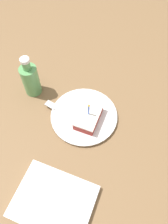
{
  "coord_description": "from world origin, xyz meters",
  "views": [
    {
      "loc": [
        -0.16,
        0.36,
        0.7
      ],
      "look_at": [
        -0.01,
        -0.03,
        0.04
      ],
      "focal_mm": 35.0,
      "sensor_mm": 36.0,
      "label": 1
    }
  ],
  "objects_px": {
    "plate": "(84,116)",
    "marble_board": "(54,201)",
    "cake_slice": "(88,117)",
    "fork": "(62,111)",
    "bottle": "(31,79)"
  },
  "relations": [
    {
      "from": "fork",
      "to": "bottle",
      "type": "xyz_separation_m",
      "value": [
        0.15,
        -0.06,
        0.05
      ]
    },
    {
      "from": "fork",
      "to": "bottle",
      "type": "distance_m",
      "value": 0.17
    },
    {
      "from": "bottle",
      "to": "marble_board",
      "type": "distance_m",
      "value": 0.44
    },
    {
      "from": "cake_slice",
      "to": "bottle",
      "type": "relative_size",
      "value": 0.68
    },
    {
      "from": "fork",
      "to": "bottle",
      "type": "relative_size",
      "value": 1.01
    },
    {
      "from": "plate",
      "to": "bottle",
      "type": "height_order",
      "value": "bottle"
    },
    {
      "from": "cake_slice",
      "to": "bottle",
      "type": "xyz_separation_m",
      "value": [
        0.25,
        -0.05,
        0.03
      ]
    },
    {
      "from": "marble_board",
      "to": "cake_slice",
      "type": "bearing_deg",
      "value": -89.39
    },
    {
      "from": "bottle",
      "to": "cake_slice",
      "type": "bearing_deg",
      "value": 168.03
    },
    {
      "from": "plate",
      "to": "bottle",
      "type": "xyz_separation_m",
      "value": [
        0.23,
        -0.04,
        0.06
      ]
    },
    {
      "from": "plate",
      "to": "bottle",
      "type": "distance_m",
      "value": 0.24
    },
    {
      "from": "fork",
      "to": "marble_board",
      "type": "xyz_separation_m",
      "value": [
        -0.1,
        0.29,
        -0.01
      ]
    },
    {
      "from": "plate",
      "to": "marble_board",
      "type": "relative_size",
      "value": 1.06
    },
    {
      "from": "plate",
      "to": "fork",
      "type": "distance_m",
      "value": 0.08
    },
    {
      "from": "cake_slice",
      "to": "fork",
      "type": "bearing_deg",
      "value": 2.27
    }
  ]
}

